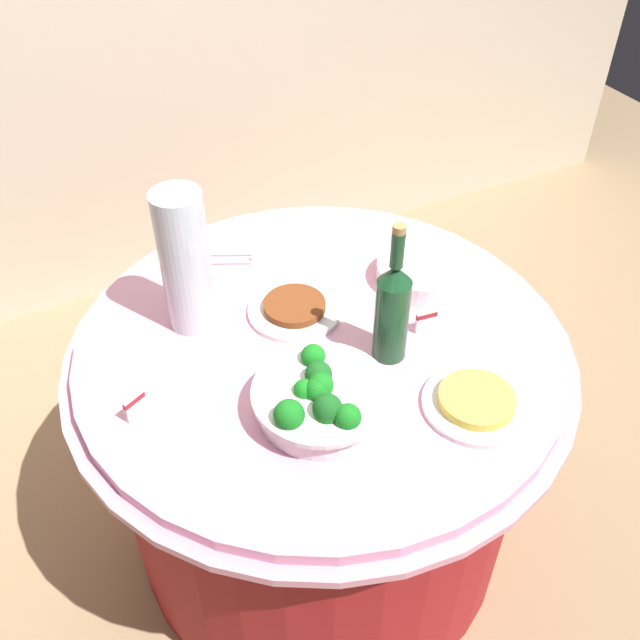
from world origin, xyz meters
TOP-DOWN VIEW (x-y plane):
  - ground_plane at (0.00, 0.00)m, footprint 6.00×6.00m
  - buffet_table at (0.00, 0.00)m, footprint 1.16×1.16m
  - broccoli_bowl at (-0.10, -0.21)m, footprint 0.28×0.28m
  - plate_stack at (0.31, 0.08)m, footprint 0.21×0.21m
  - wine_bottle at (0.11, -0.12)m, footprint 0.07×0.07m
  - decorative_fruit_vase at (-0.24, 0.18)m, footprint 0.11×0.11m
  - serving_tongs at (-0.10, 0.37)m, footprint 0.16×0.11m
  - food_plate_fried_egg at (0.19, -0.33)m, footprint 0.22×0.22m
  - food_plate_stir_fry at (-0.02, 0.10)m, footprint 0.22×0.22m
  - label_placard_front at (-0.43, -0.05)m, footprint 0.05×0.03m
  - label_placard_mid at (0.23, -0.09)m, footprint 0.05×0.01m
  - label_placard_rear at (-0.24, 0.30)m, footprint 0.05×0.01m

SIDE VIEW (x-z plane):
  - ground_plane at x=0.00m, z-range 0.00..0.00m
  - buffet_table at x=0.00m, z-range 0.01..0.75m
  - serving_tongs at x=-0.10m, z-range 0.74..0.75m
  - food_plate_stir_fry at x=-0.02m, z-range 0.74..0.77m
  - food_plate_fried_egg at x=0.19m, z-range 0.74..0.77m
  - plate_stack at x=0.31m, z-range 0.74..0.79m
  - label_placard_front at x=-0.43m, z-range 0.74..0.80m
  - label_placard_mid at x=0.23m, z-range 0.74..0.80m
  - label_placard_rear at x=-0.24m, z-range 0.74..0.80m
  - broccoli_bowl at x=-0.10m, z-range 0.73..0.83m
  - wine_bottle at x=0.11m, z-range 0.70..1.04m
  - decorative_fruit_vase at x=-0.24m, z-range 0.72..1.06m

